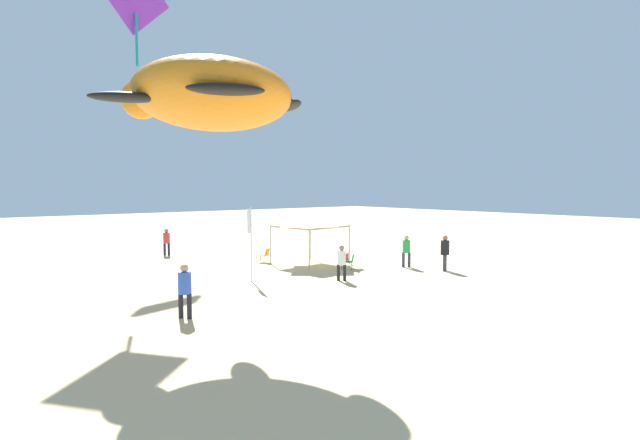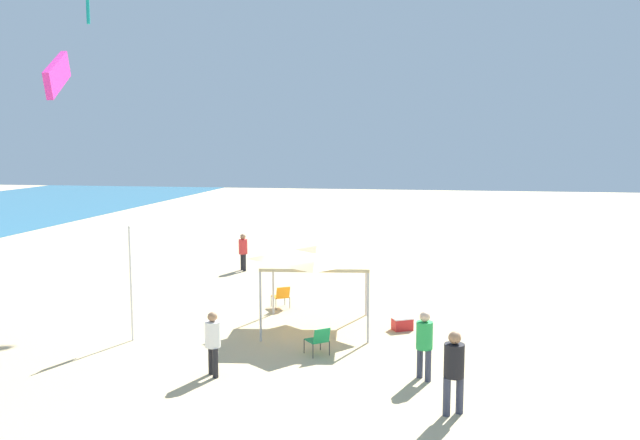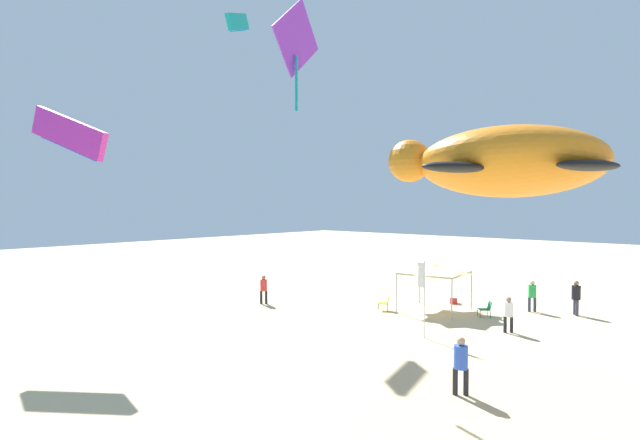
{
  "view_description": "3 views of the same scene",
  "coord_description": "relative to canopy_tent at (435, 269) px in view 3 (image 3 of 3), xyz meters",
  "views": [
    {
      "loc": [
        -21.4,
        16.22,
        4.33
      ],
      "look_at": [
        -0.92,
        -0.31,
        2.55
      ],
      "focal_mm": 27.11,
      "sensor_mm": 36.0,
      "label": 1
    },
    {
      "loc": [
        -20.2,
        -3.9,
        5.92
      ],
      "look_at": [
        1.23,
        -0.2,
        3.3
      ],
      "focal_mm": 37.07,
      "sensor_mm": 36.0,
      "label": 2
    },
    {
      "loc": [
        -12.93,
        23.77,
        5.89
      ],
      "look_at": [
        -0.22,
        9.45,
        5.29
      ],
      "focal_mm": 27.17,
      "sensor_mm": 36.0,
      "label": 3
    }
  ],
  "objects": [
    {
      "name": "ground",
      "position": [
        0.02,
        0.32,
        -2.41
      ],
      "size": [
        120.0,
        120.0,
        0.1
      ],
      "primitive_type": "cube",
      "color": "#D6BC8C"
    },
    {
      "name": "kite_diamond_purple",
      "position": [
        2.19,
        8.64,
        10.7
      ],
      "size": [
        0.59,
        3.41,
        4.89
      ],
      "rotation": [
        0.0,
        0.0,
        5.02
      ],
      "color": "purple"
    },
    {
      "name": "banner_flag",
      "position": [
        -2.23,
        5.18,
        -0.29
      ],
      "size": [
        0.36,
        0.06,
        3.43
      ],
      "color": "silver",
      "rests_on": "ground"
    },
    {
      "name": "person_watching_sky",
      "position": [
        -6.35,
        10.14,
        -1.29
      ],
      "size": [
        0.43,
        0.43,
        1.82
      ],
      "rotation": [
        0.0,
        0.0,
        0.58
      ],
      "color": "black",
      "rests_on": "ground"
    },
    {
      "name": "kite_parafoil_magenta",
      "position": [
        10.62,
        15.03,
        6.81
      ],
      "size": [
        4.52,
        1.74,
        2.78
      ],
      "rotation": [
        0.0,
        0.0,
        3.47
      ],
      "color": "#E02D9E"
    },
    {
      "name": "person_by_tent",
      "position": [
        -4.75,
        1.82,
        -1.39
      ],
      "size": [
        0.39,
        0.39,
        1.65
      ],
      "rotation": [
        0.0,
        0.0,
        3.83
      ],
      "color": "black",
      "rests_on": "ground"
    },
    {
      "name": "person_kite_handler",
      "position": [
        -6.14,
        -4.09,
        -1.27
      ],
      "size": [
        0.44,
        0.45,
        1.86
      ],
      "rotation": [
        0.0,
        0.0,
        2.12
      ],
      "color": "#33384C",
      "rests_on": "ground"
    },
    {
      "name": "kite_turtle_orange",
      "position": [
        -7.53,
        9.82,
        4.75
      ],
      "size": [
        6.65,
        6.5,
        2.58
      ],
      "rotation": [
        0.0,
        0.0,
        0.41
      ],
      "color": "orange"
    },
    {
      "name": "person_near_umbrella",
      "position": [
        8.55,
        4.95,
        -1.36
      ],
      "size": [
        0.4,
        0.4,
        1.7
      ],
      "rotation": [
        0.0,
        0.0,
        3.77
      ],
      "color": "black",
      "rests_on": "ground"
    },
    {
      "name": "folding_chair_near_cooler",
      "position": [
        2.14,
        1.66,
        -1.89
      ],
      "size": [
        0.8,
        0.77,
        0.82
      ],
      "rotation": [
        0.0,
        0.0,
        2.14
      ],
      "color": "black",
      "rests_on": "ground"
    },
    {
      "name": "kite_parafoil_teal",
      "position": [
        12.58,
        3.55,
        15.57
      ],
      "size": [
        2.02,
        3.37,
        2.24
      ],
      "rotation": [
        0.0,
        0.0,
        2.11
      ],
      "color": "teal"
    },
    {
      "name": "folding_chair_left_of_tent",
      "position": [
        -2.72,
        -0.53,
        -1.89
      ],
      "size": [
        0.81,
        0.79,
        0.82
      ],
      "rotation": [
        0.0,
        0.0,
        2.25
      ],
      "color": "black",
      "rests_on": "ground"
    },
    {
      "name": "person_far_stroller",
      "position": [
        -4.1,
        -3.43,
        -1.34
      ],
      "size": [
        0.41,
        0.41,
        1.73
      ],
      "rotation": [
        0.0,
        0.0,
        3.88
      ],
      "color": "#33384C",
      "rests_on": "ground"
    },
    {
      "name": "canopy_tent",
      "position": [
        0.0,
        0.0,
        0.0
      ],
      "size": [
        3.53,
        3.6,
        2.64
      ],
      "rotation": [
        0.0,
        0.0,
        0.12
      ],
      "color": "#B7B7BC",
      "rests_on": "ground"
    },
    {
      "name": "cooler_box",
      "position": [
        0.17,
        -2.69,
        -2.16
      ],
      "size": [
        0.65,
        0.74,
        0.4
      ],
      "color": "red",
      "rests_on": "ground"
    }
  ]
}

